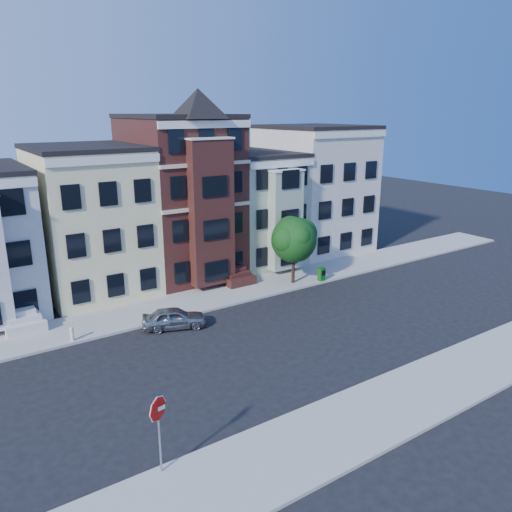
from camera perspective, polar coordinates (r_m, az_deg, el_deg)
ground at (r=29.25m, az=4.38°, el=-9.16°), size 120.00×120.00×0.00m
far_sidewalk at (r=35.32m, az=-3.68°, el=-4.42°), size 60.00×4.00×0.15m
near_sidewalk at (r=24.25m, az=16.58°, el=-15.43°), size 60.00×4.00×0.15m
house_yellow at (r=37.15m, az=-18.39°, el=3.74°), size 7.00×9.00×10.00m
house_brown at (r=39.35m, az=-8.67°, el=6.54°), size 7.00×9.00×12.00m
house_green at (r=42.75m, az=-0.67°, el=5.46°), size 6.00×9.00×9.00m
house_cream at (r=46.73m, az=6.58°, el=7.53°), size 8.00×9.00×11.00m
street_tree at (r=36.62m, az=4.34°, el=1.52°), size 5.89×5.89×6.17m
parked_car at (r=30.38m, az=-9.33°, el=-7.01°), size 4.05×2.73×1.28m
newspaper_box at (r=38.02m, az=7.50°, el=-2.06°), size 0.46×0.41×1.02m
fire_hydrant at (r=30.04m, az=-20.27°, el=-8.49°), size 0.26×0.26×0.65m
stop_sign at (r=18.71m, az=-11.03°, el=-18.94°), size 0.94×0.27×3.41m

